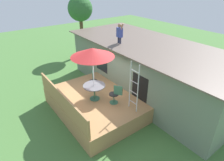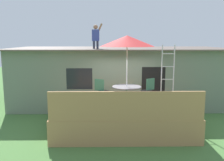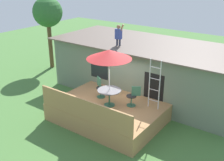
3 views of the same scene
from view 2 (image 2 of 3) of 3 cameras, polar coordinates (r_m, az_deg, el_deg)
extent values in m
plane|color=#477538|center=(9.28, 2.54, -10.67)|extent=(40.00, 40.00, 0.00)
cube|color=slate|center=(12.45, 1.61, 1.03)|extent=(10.00, 4.00, 2.73)
cube|color=#66564C|center=(12.32, 1.64, 7.46)|extent=(10.50, 4.50, 0.06)
cube|color=black|center=(10.51, -7.57, 0.39)|extent=(1.10, 0.03, 0.90)
cube|color=black|center=(10.70, 9.51, -2.21)|extent=(1.00, 0.03, 2.00)
cube|color=#A87A4C|center=(9.15, 2.56, -8.32)|extent=(4.73, 3.46, 0.80)
cube|color=#A87A4C|center=(7.31, 3.39, -6.00)|extent=(4.63, 0.08, 0.90)
cylinder|color=#33664C|center=(8.95, 3.38, -5.97)|extent=(0.48, 0.48, 0.03)
cylinder|color=#33664C|center=(8.86, 3.40, -3.76)|extent=(0.07, 0.07, 0.71)
cylinder|color=#4C4C51|center=(8.79, 3.42, -1.47)|extent=(1.04, 1.04, 0.03)
cylinder|color=silver|center=(8.71, 3.45, 1.57)|extent=(0.04, 0.04, 2.40)
cone|color=red|center=(8.63, 3.53, 9.15)|extent=(1.90, 1.90, 0.38)
cylinder|color=silver|center=(9.83, 11.42, 1.72)|extent=(0.04, 0.04, 2.20)
cylinder|color=silver|center=(9.95, 14.12, 1.71)|extent=(0.04, 0.04, 2.20)
cylinder|color=silver|center=(10.02, 12.62, -2.54)|extent=(0.48, 0.03, 0.03)
cylinder|color=silver|center=(9.92, 12.73, 0.28)|extent=(0.48, 0.03, 0.03)
cylinder|color=silver|center=(9.86, 12.83, 3.15)|extent=(0.48, 0.03, 0.03)
cylinder|color=silver|center=(9.82, 12.94, 6.05)|extent=(0.48, 0.03, 0.03)
cylinder|color=#33384C|center=(11.05, -4.21, 8.24)|extent=(0.10, 0.10, 0.34)
cylinder|color=#33384C|center=(11.05, -3.38, 8.25)|extent=(0.10, 0.10, 0.34)
cube|color=#384799|center=(11.05, -3.82, 10.42)|extent=(0.32, 0.20, 0.50)
sphere|color=#997051|center=(11.06, -3.84, 12.29)|extent=(0.20, 0.20, 0.20)
cylinder|color=#997051|center=(11.05, -2.88, 11.99)|extent=(0.26, 0.08, 0.44)
cylinder|color=#33664C|center=(9.36, -1.85, -5.29)|extent=(0.40, 0.40, 0.02)
cylinder|color=#33664C|center=(9.31, -1.86, -3.98)|extent=(0.06, 0.06, 0.44)
cylinder|color=black|center=(9.26, -1.87, -2.60)|extent=(0.44, 0.44, 0.04)
cube|color=#33664C|center=(9.31, -2.95, -1.03)|extent=(0.37, 0.23, 0.44)
cylinder|color=#33664C|center=(9.56, 7.92, -5.06)|extent=(0.40, 0.40, 0.02)
cylinder|color=#33664C|center=(9.51, 7.95, -3.78)|extent=(0.06, 0.06, 0.44)
cylinder|color=black|center=(9.46, 7.98, -2.42)|extent=(0.44, 0.44, 0.04)
cube|color=#33664C|center=(9.55, 8.89, -0.87)|extent=(0.35, 0.26, 0.44)
camera|label=1|loc=(9.14, 60.09, 22.57)|focal=31.07mm
camera|label=3|loc=(7.78, 94.37, 24.21)|focal=44.08mm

